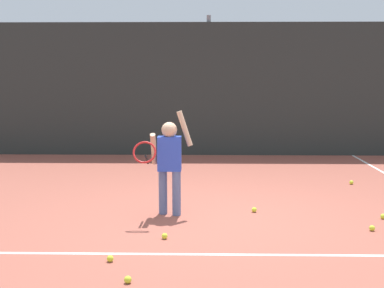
# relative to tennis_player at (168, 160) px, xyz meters

# --- Properties ---
(ground_plane) EXTENTS (20.00, 20.00, 0.00)m
(ground_plane) POSITION_rel_tennis_player_xyz_m (0.57, -0.17, -0.73)
(ground_plane) COLOR #9E5142
(court_line_baseline) EXTENTS (9.00, 0.05, 0.00)m
(court_line_baseline) POSITION_rel_tennis_player_xyz_m (0.57, -1.39, -0.72)
(court_line_baseline) COLOR white
(court_line_baseline) RESTS_ON ground
(back_fence_windscreen) EXTENTS (12.00, 0.08, 2.88)m
(back_fence_windscreen) POSITION_rel_tennis_player_xyz_m (0.57, 4.63, 0.71)
(back_fence_windscreen) COLOR #282D2B
(back_fence_windscreen) RESTS_ON ground
(fence_post_1) EXTENTS (0.09, 0.09, 3.03)m
(fence_post_1) POSITION_rel_tennis_player_xyz_m (0.57, 4.69, 0.79)
(fence_post_1) COLOR slate
(fence_post_1) RESTS_ON ground
(tennis_player) EXTENTS (0.71, 0.58, 1.35)m
(tennis_player) POSITION_rel_tennis_player_xyz_m (0.00, 0.00, 0.00)
(tennis_player) COLOR slate
(tennis_player) RESTS_ON ground
(tennis_ball_0) EXTENTS (0.07, 0.07, 0.07)m
(tennis_ball_0) POSITION_rel_tennis_player_xyz_m (2.41, -0.61, -0.69)
(tennis_ball_0) COLOR #CCE033
(tennis_ball_0) RESTS_ON ground
(tennis_ball_1) EXTENTS (0.07, 0.07, 0.07)m
(tennis_ball_1) POSITION_rel_tennis_player_xyz_m (2.71, -0.13, -0.69)
(tennis_ball_1) COLOR #CCE033
(tennis_ball_1) RESTS_ON ground
(tennis_ball_2) EXTENTS (0.07, 0.07, 0.07)m
(tennis_ball_2) POSITION_rel_tennis_player_xyz_m (0.01, -0.93, -0.69)
(tennis_ball_2) COLOR #CCE033
(tennis_ball_2) RESTS_ON ground
(tennis_ball_3) EXTENTS (0.07, 0.07, 0.07)m
(tennis_ball_3) POSITION_rel_tennis_player_xyz_m (2.89, 1.78, -0.69)
(tennis_ball_3) COLOR #CCE033
(tennis_ball_3) RESTS_ON ground
(tennis_ball_4) EXTENTS (0.07, 0.07, 0.07)m
(tennis_ball_4) POSITION_rel_tennis_player_xyz_m (-0.22, -2.09, -0.69)
(tennis_ball_4) COLOR #CCE033
(tennis_ball_4) RESTS_ON ground
(tennis_ball_5) EXTENTS (0.07, 0.07, 0.07)m
(tennis_ball_5) POSITION_rel_tennis_player_xyz_m (-0.47, -1.60, -0.69)
(tennis_ball_5) COLOR #CCE033
(tennis_ball_5) RESTS_ON ground
(tennis_ball_6) EXTENTS (0.07, 0.07, 0.07)m
(tennis_ball_6) POSITION_rel_tennis_player_xyz_m (1.12, 0.14, -0.69)
(tennis_ball_6) COLOR #CCE033
(tennis_ball_6) RESTS_ON ground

